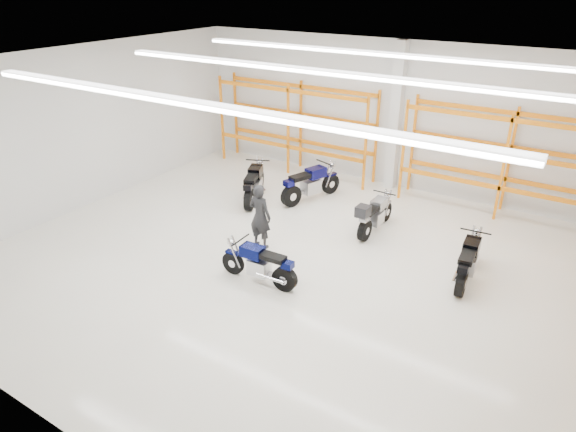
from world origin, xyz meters
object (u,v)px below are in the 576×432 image
Objects in this scene: standing_man at (260,216)px; structural_column at (396,117)px; motorcycle_back_b at (309,185)px; motorcycle_back_a at (254,185)px; motorcycle_back_d at (468,263)px; motorcycle_back_c at (373,216)px; motorcycle_main at (261,265)px.

standing_man is 5.81m from structural_column.
structural_column is (1.62, 2.39, 1.74)m from motorcycle_back_b.
motorcycle_back_a is 2.89m from standing_man.
structural_column is at bearing 55.88° from motorcycle_back_b.
motorcycle_back_a reaches higher than motorcycle_back_b.
standing_man is (1.81, -2.23, 0.32)m from motorcycle_back_a.
standing_man is at bearing -166.76° from motorcycle_back_d.
motorcycle_back_b is 5.57m from motorcycle_back_d.
motorcycle_back_a is 3.87m from motorcycle_back_c.
motorcycle_back_d is (2.71, -1.06, -0.02)m from motorcycle_back_c.
motorcycle_back_a is at bearing -132.46° from structural_column.
standing_man reaches higher than motorcycle_back_d.
motorcycle_back_b is at bearing -124.12° from structural_column.
motorcycle_main is at bearing -146.70° from motorcycle_back_d.
structural_column reaches higher than motorcycle_back_b.
motorcycle_back_b is 1.29× the size of standing_man.
structural_column reaches higher than motorcycle_back_c.
motorcycle_back_d is (6.58, -1.10, -0.04)m from motorcycle_back_a.
motorcycle_back_a is (-2.80, 3.59, 0.07)m from motorcycle_main.
motorcycle_back_b reaches higher than motorcycle_back_d.
motorcycle_back_a is 0.46× the size of structural_column.
motorcycle_back_b reaches higher than motorcycle_back_c.
motorcycle_back_c is 2.91m from motorcycle_back_d.
structural_column is (3.00, 3.28, 1.74)m from motorcycle_back_a.
motorcycle_back_a is at bearing 127.95° from motorcycle_main.
structural_column reaches higher than motorcycle_main.
motorcycle_main is 4.70m from motorcycle_back_b.
motorcycle_main is at bearing -91.68° from structural_column.
motorcycle_back_a is 1.64m from motorcycle_back_b.
motorcycle_back_c is at bearing -75.29° from structural_column.
motorcycle_back_c is at bearing -20.40° from motorcycle_back_b.
motorcycle_back_c is 3.86m from structural_column.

